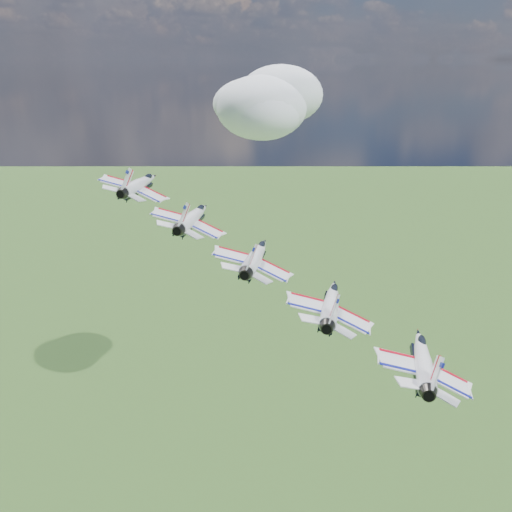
{
  "coord_description": "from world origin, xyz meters",
  "views": [
    {
      "loc": [
        -8.15,
        -70.7,
        177.5
      ],
      "look_at": [
        -5.03,
        -0.55,
        153.25
      ],
      "focal_mm": 40.0,
      "sensor_mm": 36.0,
      "label": 1
    }
  ],
  "objects_px": {
    "jet_3": "(331,303)",
    "jet_1": "(193,217)",
    "jet_0": "(140,184)",
    "jet_4": "(423,359)",
    "jet_2": "(256,256)"
  },
  "relations": [
    {
      "from": "jet_0",
      "to": "jet_2",
      "type": "height_order",
      "value": "jet_0"
    },
    {
      "from": "jet_1",
      "to": "jet_2",
      "type": "height_order",
      "value": "jet_1"
    },
    {
      "from": "jet_0",
      "to": "jet_2",
      "type": "distance_m",
      "value": 24.85
    },
    {
      "from": "jet_2",
      "to": "jet_4",
      "type": "distance_m",
      "value": 24.85
    },
    {
      "from": "jet_4",
      "to": "jet_2",
      "type": "bearing_deg",
      "value": 148.9
    },
    {
      "from": "jet_0",
      "to": "jet_4",
      "type": "relative_size",
      "value": 1.0
    },
    {
      "from": "jet_2",
      "to": "jet_3",
      "type": "relative_size",
      "value": 1.0
    },
    {
      "from": "jet_0",
      "to": "jet_2",
      "type": "xyz_separation_m",
      "value": [
        17.16,
        -16.88,
        -6.16
      ]
    },
    {
      "from": "jet_2",
      "to": "jet_4",
      "type": "height_order",
      "value": "jet_2"
    },
    {
      "from": "jet_0",
      "to": "jet_1",
      "type": "height_order",
      "value": "jet_0"
    },
    {
      "from": "jet_3",
      "to": "jet_0",
      "type": "bearing_deg",
      "value": 148.9
    },
    {
      "from": "jet_1",
      "to": "jet_3",
      "type": "relative_size",
      "value": 1.0
    },
    {
      "from": "jet_2",
      "to": "jet_4",
      "type": "relative_size",
      "value": 1.0
    },
    {
      "from": "jet_2",
      "to": "jet_4",
      "type": "bearing_deg",
      "value": -31.1
    },
    {
      "from": "jet_3",
      "to": "jet_1",
      "type": "bearing_deg",
      "value": 148.9
    }
  ]
}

